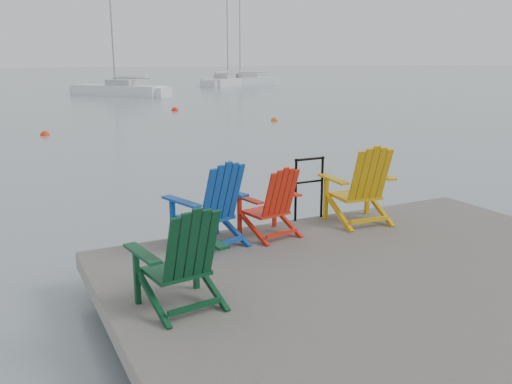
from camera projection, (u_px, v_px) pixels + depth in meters
name	position (u px, v px, depth m)	size (l,w,h in m)	color
ground	(410.00, 326.00, 5.74)	(400.00, 400.00, 0.00)	gray
dock	(412.00, 296.00, 5.66)	(6.00, 5.00, 1.40)	#2E2B29
handrail	(309.00, 182.00, 7.73)	(0.48, 0.04, 0.90)	black
chair_green	(182.00, 257.00, 4.92)	(0.87, 0.82, 1.00)	#09351B
chair_blue	(212.00, 204.00, 6.57)	(1.00, 0.95, 1.07)	navy
chair_red	(272.00, 202.00, 6.96)	(0.83, 0.78, 0.93)	red
chair_yellow	(361.00, 184.00, 7.53)	(0.94, 0.88, 1.11)	#C8930B
sailboat_near	(120.00, 91.00, 41.95)	(6.33, 7.49, 10.89)	silver
sailboat_mid	(226.00, 82.00, 57.73)	(7.62, 7.52, 11.72)	silver
sailboat_far	(244.00, 82.00, 59.99)	(7.37, 3.15, 10.04)	white
buoy_a	(274.00, 121.00, 24.82)	(0.34, 0.34, 0.34)	#E5530D
buoy_b	(45.00, 135.00, 20.12)	(0.34, 0.34, 0.34)	red
buoy_c	(175.00, 111.00, 29.75)	(0.39, 0.39, 0.39)	red
buoy_d	(125.00, 96.00, 41.53)	(0.39, 0.39, 0.39)	#F8310E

